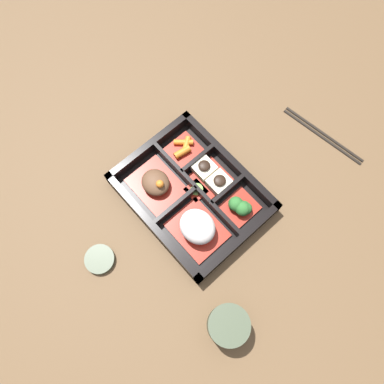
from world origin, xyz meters
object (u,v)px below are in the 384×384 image
(bowl_rice, at_px, (197,227))
(chopsticks, at_px, (323,135))
(sauce_dish, at_px, (100,259))
(tea_cup, at_px, (228,325))

(bowl_rice, bearing_deg, chopsticks, -93.90)
(chopsticks, xyz_separation_m, sauce_dish, (0.11, 0.54, 0.00))
(tea_cup, xyz_separation_m, chopsticks, (0.15, -0.44, -0.03))
(sauce_dish, bearing_deg, tea_cup, -158.18)
(chopsticks, distance_m, sauce_dish, 0.55)
(bowl_rice, xyz_separation_m, chopsticks, (-0.02, -0.36, -0.03))
(bowl_rice, relative_size, sauce_dish, 1.84)
(sauce_dish, bearing_deg, bowl_rice, -115.13)
(bowl_rice, height_order, chopsticks, bowl_rice)
(sauce_dish, bearing_deg, chopsticks, -101.53)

